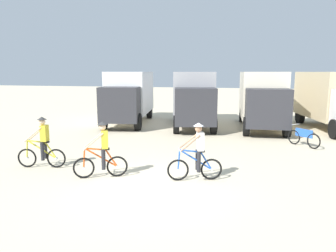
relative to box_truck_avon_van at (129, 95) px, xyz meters
name	(u,v)px	position (x,y,z in m)	size (l,w,h in m)	color
ground_plane	(150,187)	(4.84, -11.21, -1.87)	(120.00, 120.00, 0.00)	beige
box_truck_avon_van	(129,95)	(0.00, 0.00, 0.00)	(3.39, 7.03, 3.35)	white
box_truck_grey_hauler	(193,96)	(4.22, -0.05, 0.00)	(3.70, 7.09, 3.35)	#9E9EA3
box_truck_cream_rv	(262,97)	(8.39, 0.10, 0.00)	(2.78, 6.88, 3.35)	beige
box_truck_tan_camper	(333,98)	(12.37, 0.44, 0.00)	(3.56, 7.07, 3.35)	#CCB78E
cyclist_orange_shirt	(42,144)	(0.60, -10.26, -1.03)	(1.71, 0.56, 1.82)	black
cyclist_cowboy_hat	(102,152)	(3.10, -10.75, -1.03)	(1.61, 0.80, 1.82)	black
cyclist_near_camera	(197,154)	(6.07, -10.30, -1.03)	(1.66, 0.70, 1.82)	black
bicycle_spare	(304,138)	(10.08, -4.57, -1.48)	(1.23, 1.30, 0.97)	black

